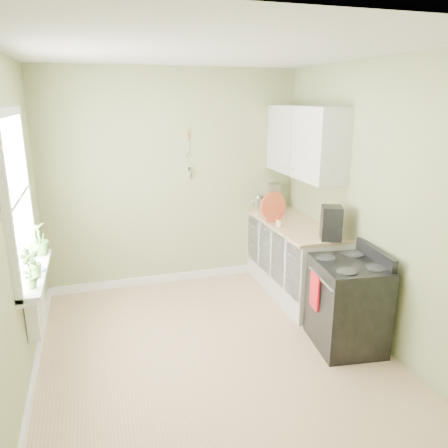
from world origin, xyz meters
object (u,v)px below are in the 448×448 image
object	(u,v)px
stove	(347,304)
kettle	(258,202)
coffee_maker	(331,224)
stand_mixer	(273,196)

from	to	relation	value
stove	kettle	distance (m)	2.05
kettle	coffee_maker	xyz separation A→B (m)	(0.26, -1.42, 0.07)
kettle	coffee_maker	world-z (taller)	coffee_maker
kettle	stand_mixer	bearing A→B (deg)	4.85
stand_mixer	kettle	size ratio (longest dim) A/B	1.91
stand_mixer	stove	bearing A→B (deg)	-91.57
kettle	coffee_maker	bearing A→B (deg)	-79.70
stove	stand_mixer	xyz separation A→B (m)	(0.05, 1.98, 0.64)
stand_mixer	coffee_maker	size ratio (longest dim) A/B	1.07
stove	kettle	size ratio (longest dim) A/B	4.88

